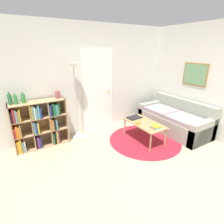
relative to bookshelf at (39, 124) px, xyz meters
The scene contains 15 objects.
ground_plane 2.75m from the bookshelf, 60.27° to the right, with size 14.00×14.00×0.00m, color tan.
wall_back 1.57m from the bookshelf, ahead, with size 7.39×0.11×2.60m.
wall_right 3.81m from the bookshelf, 16.87° to the right, with size 0.08×5.54×2.60m.
rug 2.40m from the bookshelf, 25.57° to the right, with size 1.66×1.66×0.01m.
bookshelf is the anchor object (origin of this frame).
floor_lamp 1.19m from the bookshelf, ahead, with size 0.31×0.31×1.75m.
couch 3.32m from the bookshelf, 17.15° to the right, with size 0.84×1.81×0.80m.
coffee_table 2.31m from the bookshelf, 25.99° to the right, with size 0.51×0.99×0.46m.
laptop 2.16m from the bookshelf, 18.10° to the right, with size 0.36×0.26×0.02m.
bowl 2.15m from the bookshelf, 27.30° to the right, with size 0.12×0.12×0.05m.
book_stack_on_table 2.49m from the bookshelf, 33.18° to the right, with size 0.17×0.18×0.07m.
bottle_left 0.75m from the bookshelf, behind, with size 0.07×0.07×0.25m.
bottle_middle 0.69m from the bookshelf, behind, with size 0.07×0.07×0.22m.
bottle_right 0.63m from the bookshelf, behind, with size 0.08×0.08×0.22m.
vase_on_shelf 0.75m from the bookshelf, ahead, with size 0.11×0.11×0.16m.
Camera 1 is at (-1.76, -1.38, 2.04)m, focal length 28.00 mm.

